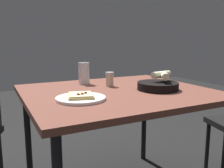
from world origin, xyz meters
The scene contains 5 objects.
dining_table centered at (0.00, 0.00, 0.65)m, with size 0.91×1.05×0.71m.
pizza_plate centered at (-0.12, 0.27, 0.72)m, with size 0.24×0.24×0.04m.
bread_basket centered at (-0.09, -0.22, 0.74)m, with size 0.24×0.24×0.11m.
beer_glass centered at (0.28, 0.10, 0.78)m, with size 0.07×0.07×0.14m.
pepper_shaker centered at (0.13, -0.01, 0.75)m, with size 0.05×0.05×0.09m.
Camera 1 is at (-1.22, 0.66, 1.00)m, focal length 38.96 mm.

